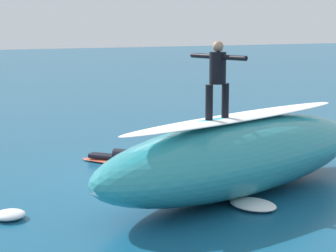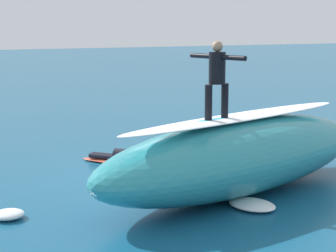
# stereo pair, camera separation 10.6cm
# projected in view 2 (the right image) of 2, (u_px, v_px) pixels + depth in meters

# --- Properties ---
(ground_plane) EXTENTS (120.00, 120.00, 0.00)m
(ground_plane) POSITION_uv_depth(u_px,v_px,m) (171.00, 171.00, 14.31)
(ground_plane) COLOR #145175
(wave_crest) EXTENTS (7.66, 4.55, 1.46)m
(wave_crest) POSITION_uv_depth(u_px,v_px,m) (240.00, 156.00, 12.53)
(wave_crest) COLOR teal
(wave_crest) RESTS_ON ground_plane
(wave_foam_lip) EXTENTS (6.14, 2.83, 0.08)m
(wave_foam_lip) POSITION_uv_depth(u_px,v_px,m) (241.00, 117.00, 12.40)
(wave_foam_lip) COLOR white
(wave_foam_lip) RESTS_ON wave_crest
(surfboard_riding) EXTENTS (2.24, 1.09, 0.08)m
(surfboard_riding) POSITION_uv_depth(u_px,v_px,m) (216.00, 121.00, 11.91)
(surfboard_riding) COLOR #33B2D1
(surfboard_riding) RESTS_ON wave_crest
(surfer_riding) EXTENTS (0.55, 1.33, 1.44)m
(surfer_riding) POSITION_uv_depth(u_px,v_px,m) (217.00, 74.00, 11.76)
(surfer_riding) COLOR black
(surfer_riding) RESTS_ON surfboard_riding
(surfboard_paddling) EXTENTS (2.12, 2.19, 0.08)m
(surfboard_paddling) POSITION_uv_depth(u_px,v_px,m) (130.00, 162.00, 15.05)
(surfboard_paddling) COLOR #E0563D
(surfboard_paddling) RESTS_ON ground_plane
(surfer_paddling) EXTENTS (1.23, 1.28, 0.29)m
(surfer_paddling) POSITION_uv_depth(u_px,v_px,m) (125.00, 155.00, 15.07)
(surfer_paddling) COLOR black
(surfer_paddling) RESTS_ON surfboard_paddling
(foam_patch_near) EXTENTS (0.90, 0.89, 0.10)m
(foam_patch_near) POSITION_uv_depth(u_px,v_px,m) (123.00, 164.00, 14.78)
(foam_patch_near) COLOR white
(foam_patch_near) RESTS_ON ground_plane
(foam_patch_mid) EXTENTS (0.88, 1.08, 0.13)m
(foam_patch_mid) POSITION_uv_depth(u_px,v_px,m) (252.00, 204.00, 11.53)
(foam_patch_mid) COLOR white
(foam_patch_mid) RESTS_ON ground_plane
(foam_patch_far) EXTENTS (0.77, 0.77, 0.15)m
(foam_patch_far) POSITION_uv_depth(u_px,v_px,m) (9.00, 214.00, 10.91)
(foam_patch_far) COLOR white
(foam_patch_far) RESTS_ON ground_plane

